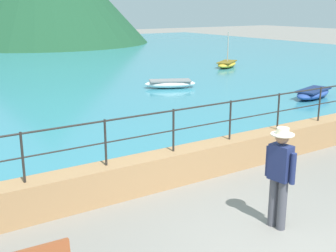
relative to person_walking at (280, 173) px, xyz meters
name	(u,v)px	position (x,y,z in m)	size (l,w,h in m)	color
ground_plane	(289,250)	(-0.38, -0.63, -0.98)	(120.00, 120.00, 0.00)	gray
promenade_wall	(173,167)	(-0.38, 2.57, -0.63)	(20.00, 0.56, 0.70)	tan
railing	(173,123)	(-0.38, 2.57, 0.34)	(18.44, 0.04, 0.90)	#282623
person_walking	(280,173)	(0.00, 0.00, 0.00)	(0.38, 0.57, 1.75)	#4C4C56
boat_0	(227,64)	(12.18, 15.53, -0.71)	(2.42, 2.02, 2.11)	gold
boat_2	(313,93)	(9.08, 6.63, -0.72)	(2.46, 1.50, 0.36)	#2D4C9E
boat_4	(170,84)	(5.52, 11.66, -0.72)	(2.46, 1.80, 0.36)	white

